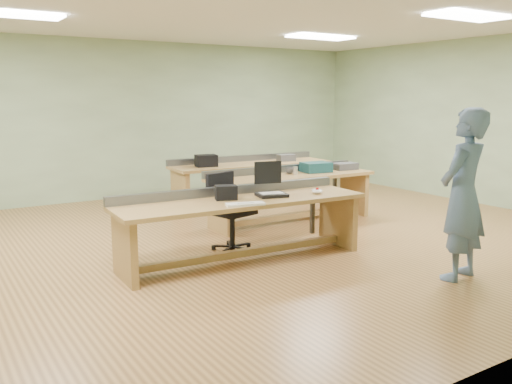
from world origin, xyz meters
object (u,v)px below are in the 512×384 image
Objects in this scene: person at (463,195)px; task_chair at (230,222)px; workbench_front at (241,215)px; mug at (290,170)px; laptop_base at (272,195)px; drinks_can at (295,171)px; workbench_back at (251,173)px; parts_bin_teal at (316,167)px; camera_bag at (226,193)px; workbench_mid at (291,187)px; parts_bin_grey at (345,166)px.

person reaches higher than task_chair.
mug is at bearing 41.90° from workbench_front.
drinks_can is (1.34, 1.33, 0.04)m from laptop_base.
workbench_back is 4.76m from person.
camera_bag is at bearing -151.46° from parts_bin_teal.
workbench_mid reaches higher than mug.
workbench_mid reaches higher than laptop_base.
workbench_mid is 2.81× the size of task_chair.
task_chair is (-1.60, -0.87, -0.19)m from workbench_mid.
mug is (0.03, 0.07, 0.25)m from workbench_mid.
parts_bin_teal is at bearing -113.14° from person.
workbench_front reaches higher than parts_bin_grey.
workbench_back is at bearing 82.20° from workbench_mid.
parts_bin_grey is (2.40, 1.38, 0.04)m from laptop_base.
parts_bin_grey is 3.14× the size of drinks_can.
person is at bearing -89.77° from workbench_mid.
workbench_mid is 6.28× the size of parts_bin_teal.
workbench_mid is 1.91m from laptop_base.
mug is (1.73, 1.41, 0.24)m from workbench_front.
workbench_front is at bearing -154.67° from parts_bin_grey.
drinks_can is (1.75, 1.27, 0.25)m from workbench_front.
parts_bin_teal reaches higher than workbench_mid.
workbench_front is 2.49m from person.
parts_bin_grey is at bearing -2.45° from parts_bin_teal.
camera_bag reaches higher than workbench_back.
parts_bin_grey reaches higher than laptop_base.
drinks_can is at bearing -177.07° from parts_bin_grey.
parts_bin_teal reaches higher than parts_bin_grey.
workbench_front reaches higher than laptop_base.
parts_bin_teal is 0.48m from mug.
drinks_can reaches higher than workbench_front.
parts_bin_grey is (2.80, 1.33, 0.24)m from workbench_front.
laptop_base is 2.60× the size of mug.
person is 13.68× the size of mug.
workbench_mid is 0.91× the size of workbench_back.
workbench_front is 12.39× the size of camera_bag.
task_chair is (0.27, 0.40, -0.47)m from camera_bag.
workbench_mid reaches higher than parts_bin_grey.
parts_bin_teal is at bearing -6.27° from mug.
task_chair is 7.34× the size of mug.
task_chair is at bearing -69.01° from person.
camera_bag is 1.86× the size of mug.
laptop_base is 2.77m from parts_bin_grey.
camera_bag reaches higher than parts_bin_grey.
workbench_mid is 6.97× the size of parts_bin_grey.
drinks_can reaches higher than mug.
workbench_back is (1.95, 2.91, -0.00)m from workbench_front.
mug is at bearing 55.03° from camera_bag.
task_chair is at bearing 80.23° from workbench_front.
workbench_front is at bearing 1.58° from camera_bag.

